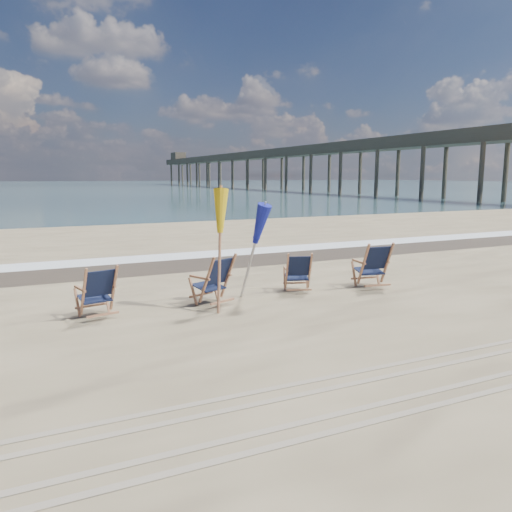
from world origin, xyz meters
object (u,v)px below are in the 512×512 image
Objects in this scene: umbrella_blue at (252,224)px; fishing_pier at (279,164)px; umbrella_yellow at (219,217)px; beach_chair_1 at (228,278)px; beach_chair_2 at (310,272)px; beach_chair_3 at (387,265)px; beach_chair_0 at (114,290)px.

umbrella_blue is 0.02× the size of fishing_pier.
beach_chair_1 is at bearing 51.69° from umbrella_yellow.
beach_chair_3 reaches higher than beach_chair_2.
beach_chair_1 is 1.14× the size of beach_chair_2.
umbrella_blue is at bearing 167.22° from beach_chair_1.
umbrella_blue reaches higher than beach_chair_2.
beach_chair_2 is 0.84× the size of beach_chair_3.
umbrella_yellow is 82.41m from fishing_pier.
umbrella_yellow reaches higher than beach_chair_0.
beach_chair_1 is 3.89m from beach_chair_3.
beach_chair_1 reaches higher than beach_chair_0.
beach_chair_3 is (6.17, -0.27, 0.05)m from beach_chair_0.
beach_chair_0 is at bearing 167.17° from umbrella_yellow.
fishing_pier is at bearing -97.17° from beach_chair_2.
beach_chair_1 is 1.22m from umbrella_blue.
beach_chair_3 is at bearing 164.86° from beach_chair_0.
umbrella_blue is 81.49m from fishing_pier.
beach_chair_0 is 6.18m from beach_chair_3.
beach_chair_2 is 0.39× the size of umbrella_yellow.
umbrella_yellow reaches higher than umbrella_blue.
beach_chair_2 is at bearing -0.94° from umbrella_blue.
beach_chair_0 is 3.08m from umbrella_blue.
umbrella_blue is (0.93, 0.55, -0.23)m from umbrella_yellow.
beach_chair_1 is at bearing 167.62° from beach_chair_0.
umbrella_yellow is at bearing -149.36° from umbrella_blue.
umbrella_yellow reaches higher than beach_chair_3.
beach_chair_3 is 0.01× the size of fishing_pier.
fishing_pier reaches higher than beach_chair_3.
fishing_pier is (38.17, 71.94, 3.05)m from umbrella_blue.
umbrella_yellow reaches higher than beach_chair_1.
fishing_pier is at bearing -107.35° from beach_chair_3.
fishing_pier is at bearing 61.66° from umbrella_yellow.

